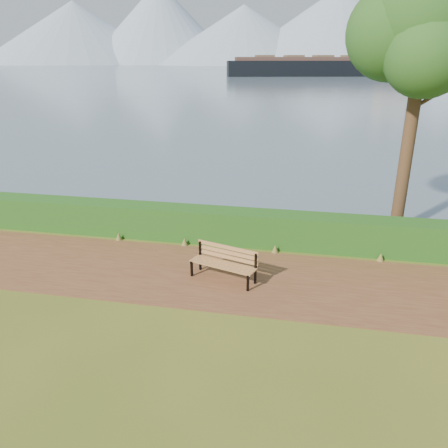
# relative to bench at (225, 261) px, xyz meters

# --- Properties ---
(ground) EXTENTS (140.00, 140.00, 0.00)m
(ground) POSITION_rel_bench_xyz_m (-0.48, -0.21, -0.49)
(ground) COLOR #4C5E1A
(ground) RESTS_ON ground
(path) EXTENTS (40.00, 3.40, 0.01)m
(path) POSITION_rel_bench_xyz_m (-0.48, 0.09, -0.49)
(path) COLOR brown
(path) RESTS_ON ground
(hedge) EXTENTS (32.00, 0.85, 1.00)m
(hedge) POSITION_rel_bench_xyz_m (-0.48, 2.39, 0.01)
(hedge) COLOR #1C4A15
(hedge) RESTS_ON ground
(water) EXTENTS (700.00, 510.00, 0.00)m
(water) POSITION_rel_bench_xyz_m (-0.48, 259.79, -0.49)
(water) COLOR #4A6378
(water) RESTS_ON ground
(mountains) EXTENTS (585.00, 190.00, 70.00)m
(mountains) POSITION_rel_bench_xyz_m (-9.65, 405.84, 27.20)
(mountains) COLOR #8399AF
(mountains) RESTS_ON ground
(bench) EXTENTS (1.77, 0.98, 0.85)m
(bench) POSITION_rel_bench_xyz_m (0.00, 0.00, 0.00)
(bench) COLOR black
(bench) RESTS_ON ground
(tree) EXTENTS (4.25, 3.59, 8.19)m
(tree) POSITION_rel_bench_xyz_m (4.76, 4.17, 5.59)
(tree) COLOR #382117
(tree) RESTS_ON ground
(cargo_ship) EXTENTS (64.05, 25.04, 19.28)m
(cargo_ship) POSITION_rel_bench_xyz_m (8.30, 138.96, 2.38)
(cargo_ship) COLOR black
(cargo_ship) RESTS_ON ground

